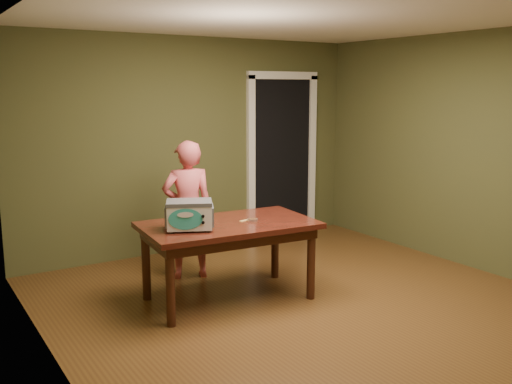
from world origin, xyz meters
TOP-DOWN VIEW (x-y plane):
  - floor at (0.00, 0.00)m, footprint 5.00×5.00m
  - room_shell at (0.00, 0.00)m, footprint 4.52×5.02m
  - doorway at (1.30, 2.78)m, footprint 1.10×0.66m
  - dining_table at (-0.54, 0.72)m, footprint 1.67×1.04m
  - toy_oven at (-0.96, 0.67)m, footprint 0.49×0.43m
  - baking_pan at (-0.32, 0.66)m, footprint 0.10×0.10m
  - spatula at (-0.34, 0.70)m, footprint 0.18×0.06m
  - child at (-0.58, 1.51)m, footprint 0.61×0.48m

SIDE VIEW (x-z plane):
  - floor at x=0.00m, z-range 0.00..0.00m
  - dining_table at x=-0.54m, z-range 0.28..1.03m
  - child at x=-0.58m, z-range 0.00..1.46m
  - spatula at x=-0.34m, z-range 0.75..0.76m
  - baking_pan at x=-0.32m, z-range 0.75..0.77m
  - toy_oven at x=-0.96m, z-range 0.76..1.02m
  - doorway at x=1.30m, z-range -0.07..2.18m
  - room_shell at x=0.00m, z-range 0.40..3.01m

